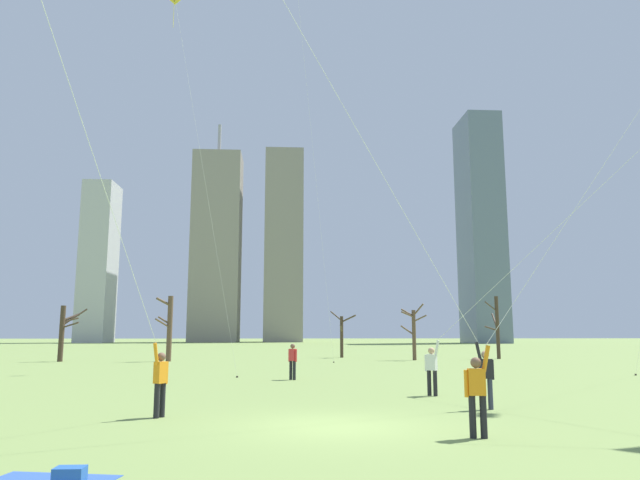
# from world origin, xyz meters

# --- Properties ---
(ground_plane) EXTENTS (400.00, 400.00, 0.00)m
(ground_plane) POSITION_xyz_m (0.00, 0.00, 0.00)
(ground_plane) COLOR #7A934C
(kite_flyer_midfield_left_red) EXTENTS (11.13, 7.82, 13.38)m
(kite_flyer_midfield_left_red) POSITION_xyz_m (5.79, 4.98, 3.11)
(kite_flyer_midfield_left_red) COLOR black
(kite_flyer_midfield_left_red) RESTS_ON ground
(kite_flyer_foreground_right_blue) EXTENTS (3.16, 11.50, 14.99)m
(kite_flyer_foreground_right_blue) POSITION_xyz_m (-5.03, -1.27, 4.60)
(kite_flyer_foreground_right_blue) COLOR black
(kite_flyer_foreground_right_blue) RESTS_ON ground
(kite_flyer_midfield_right_orange) EXTENTS (9.46, 5.08, 15.05)m
(kite_flyer_midfield_right_orange) POSITION_xyz_m (2.97, 1.84, 3.32)
(kite_flyer_midfield_right_orange) COLOR #33384C
(kite_flyer_midfield_right_orange) RESTS_ON ground
(kite_flyer_midfield_center_pink) EXTENTS (12.37, 3.27, 16.59)m
(kite_flyer_midfield_center_pink) POSITION_xyz_m (4.96, -1.13, 3.80)
(kite_flyer_midfield_center_pink) COLOR black
(kite_flyer_midfield_center_pink) RESTS_ON ground
(bystander_strolling_midfield) EXTENTS (0.39, 0.39, 1.62)m
(bystander_strolling_midfield) POSITION_xyz_m (-0.81, 13.39, 0.90)
(bystander_strolling_midfield) COLOR black
(bystander_strolling_midfield) RESTS_ON ground
(distant_kite_drifting_left_yellow) EXTENTS (4.21, 0.37, 19.95)m
(distant_kite_drifting_left_yellow) POSITION_xyz_m (-6.74, 14.69, 17.56)
(distant_kite_drifting_left_yellow) COLOR yellow
(distant_kite_drifting_left_yellow) RESTS_ON ground
(distant_kite_high_overhead_teal) EXTENTS (3.17, 5.45, 25.52)m
(distant_kite_high_overhead_teal) POSITION_xyz_m (0.01, 24.29, 20.62)
(distant_kite_high_overhead_teal) COLOR teal
(distant_kite_high_overhead_teal) RESTS_ON ground
(bare_tree_center) EXTENTS (1.41, 2.17, 5.10)m
(bare_tree_center) POSITION_xyz_m (16.29, 33.83, 2.63)
(bare_tree_center) COLOR #423326
(bare_tree_center) RESTS_ON ground
(bare_tree_leftmost) EXTENTS (2.10, 2.44, 4.02)m
(bare_tree_leftmost) POSITION_xyz_m (3.75, 36.97, 2.04)
(bare_tree_leftmost) COLOR #423326
(bare_tree_leftmost) RESTS_ON ground
(bare_tree_right_of_center) EXTENTS (1.20, 1.36, 4.87)m
(bare_tree_right_of_center) POSITION_xyz_m (-9.88, 31.12, 2.57)
(bare_tree_right_of_center) COLOR brown
(bare_tree_right_of_center) RESTS_ON ground
(bare_tree_left_of_center) EXTENTS (1.91, 1.58, 4.38)m
(bare_tree_left_of_center) POSITION_xyz_m (8.89, 31.86, 2.27)
(bare_tree_left_of_center) COLOR brown
(bare_tree_left_of_center) RESTS_ON ground
(bare_tree_rightmost) EXTENTS (1.71, 1.42, 4.13)m
(bare_tree_rightmost) POSITION_xyz_m (-17.68, 31.28, 2.24)
(bare_tree_rightmost) COLOR #423326
(bare_tree_rightmost) RESTS_ON ground
(skyline_squat_block) EXTENTS (10.84, 9.91, 50.93)m
(skyline_squat_block) POSITION_xyz_m (-17.02, 119.99, 21.68)
(skyline_squat_block) COLOR gray
(skyline_squat_block) RESTS_ON ground
(skyline_slender_spire) EXTENTS (7.21, 11.45, 47.68)m
(skyline_slender_spire) POSITION_xyz_m (39.82, 104.71, 23.84)
(skyline_slender_spire) COLOR slate
(skyline_slender_spire) RESTS_ON ground
(skyline_tall_tower) EXTENTS (8.82, 10.87, 44.62)m
(skyline_tall_tower) POSITION_xyz_m (-1.55, 122.00, 22.31)
(skyline_tall_tower) COLOR gray
(skyline_tall_tower) RESTS_ON ground
(skyline_mid_tower_right) EXTENTS (6.16, 8.90, 34.36)m
(skyline_mid_tower_right) POSITION_xyz_m (-41.36, 113.59, 17.18)
(skyline_mid_tower_right) COLOR #B2B2B7
(skyline_mid_tower_right) RESTS_ON ground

